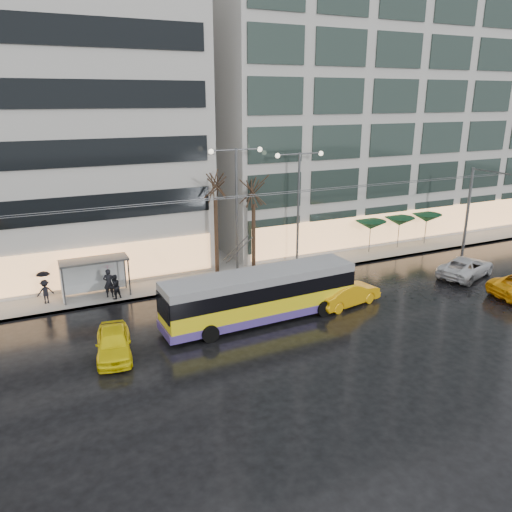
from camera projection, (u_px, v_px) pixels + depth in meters
ground at (282, 342)px, 26.54m from camera, size 140.00×140.00×0.00m
sidewalk at (222, 261)px, 39.41m from camera, size 80.00×10.00×0.15m
kerb at (247, 281)px, 35.14m from camera, size 80.00×0.10×0.15m
building_right at (369, 95)px, 46.76m from camera, size 32.00×14.00×25.00m
trolleybus at (261, 297)px, 28.75m from camera, size 11.68×4.65×5.38m
catenary at (240, 229)px, 32.51m from camera, size 42.24×5.12×7.00m
bus_shelter at (88, 270)px, 31.80m from camera, size 4.20×1.60×2.51m
street_lamp_near at (236, 194)px, 34.86m from camera, size 3.96×0.36×9.03m
street_lamp_far at (299, 193)px, 36.95m from camera, size 3.96×0.36×8.53m
tree_a at (215, 180)px, 34.09m from camera, size 3.20×3.20×8.40m
tree_b at (254, 186)px, 35.68m from camera, size 3.20×3.20×7.70m
parasol_a at (371, 225)px, 40.93m from camera, size 2.50×2.50×2.65m
parasol_b at (399, 221)px, 42.14m from camera, size 2.50×2.50×2.65m
parasol_c at (427, 218)px, 43.34m from camera, size 2.50×2.50×2.65m
taxi_a at (114, 343)px, 24.97m from camera, size 2.30×4.40×1.43m
taxi_b at (346, 293)px, 31.14m from camera, size 4.87×2.49×1.53m
sedan_silver at (466, 267)px, 36.10m from camera, size 5.72×3.97×1.45m
pedestrian_a at (108, 276)px, 31.75m from camera, size 1.25×1.26×2.19m
pedestrian_b at (115, 287)px, 31.70m from camera, size 0.96×0.88×1.61m
pedestrian_c at (45, 286)px, 30.92m from camera, size 1.05×0.92×2.11m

